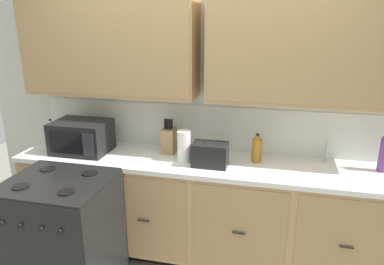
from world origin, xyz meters
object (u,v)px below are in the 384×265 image
object	(u,v)px
knife_block	(169,140)
toaster	(210,154)
microwave	(82,137)
bottle_amber	(257,148)
paper_towel_roll	(184,146)
stove_range	(64,236)
bottle_clear	(52,133)
bottle_violet	(384,152)

from	to	relation	value
knife_block	toaster	bearing A→B (deg)	-27.82
microwave	knife_block	size ratio (longest dim) A/B	1.55
knife_block	bottle_amber	bearing A→B (deg)	-3.45
paper_towel_roll	knife_block	bearing A→B (deg)	138.01
stove_range	paper_towel_roll	world-z (taller)	paper_towel_roll
stove_range	bottle_amber	xyz separation A→B (m)	(1.40, 0.71, 0.59)
paper_towel_roll	bottle_clear	distance (m)	1.31
toaster	bottle_violet	xyz separation A→B (m)	(1.32, 0.20, 0.07)
toaster	bottle_amber	bearing A→B (deg)	25.29
microwave	bottle_amber	size ratio (longest dim) A/B	1.96
stove_range	microwave	size ratio (longest dim) A/B	1.98
paper_towel_roll	bottle_amber	distance (m)	0.60
paper_towel_roll	bottle_violet	bearing A→B (deg)	5.28
microwave	knife_block	world-z (taller)	knife_block
bottle_violet	bottle_clear	distance (m)	2.85
stove_range	bottle_violet	size ratio (longest dim) A/B	2.84
toaster	bottle_violet	world-z (taller)	bottle_violet
toaster	bottle_clear	size ratio (longest dim) A/B	1.10
microwave	bottle_clear	size ratio (longest dim) A/B	1.88
bottle_violet	microwave	bearing A→B (deg)	-176.76
bottle_amber	stove_range	bearing A→B (deg)	-153.21
paper_towel_roll	bottle_clear	size ratio (longest dim) A/B	1.02
bottle_clear	bottle_amber	bearing A→B (deg)	0.78
bottle_violet	stove_range	bearing A→B (deg)	-162.72
knife_block	paper_towel_roll	xyz separation A→B (m)	(0.18, -0.16, 0.01)
knife_block	paper_towel_roll	size ratio (longest dim) A/B	1.19
knife_block	paper_towel_roll	bearing A→B (deg)	-41.99
microwave	bottle_amber	bearing A→B (deg)	4.29
stove_range	bottle_violet	world-z (taller)	bottle_violet
paper_towel_roll	bottle_amber	xyz separation A→B (m)	(0.59, 0.12, -0.01)
microwave	knife_block	xyz separation A→B (m)	(0.76, 0.16, -0.02)
knife_block	bottle_clear	size ratio (longest dim) A/B	1.21
bottle_violet	paper_towel_roll	bearing A→B (deg)	-174.72
toaster	bottle_clear	bearing A→B (deg)	174.63
knife_block	bottle_violet	distance (m)	1.73
bottle_clear	paper_towel_roll	bearing A→B (deg)	-3.99
toaster	paper_towel_roll	xyz separation A→B (m)	(-0.23, 0.05, 0.03)
knife_block	bottle_amber	xyz separation A→B (m)	(0.77, -0.05, 0.00)
toaster	bottle_amber	world-z (taller)	bottle_amber
bottle_violet	bottle_amber	distance (m)	0.96
microwave	toaster	distance (m)	1.17
stove_range	bottle_violet	xyz separation A→B (m)	(2.36, 0.74, 0.63)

